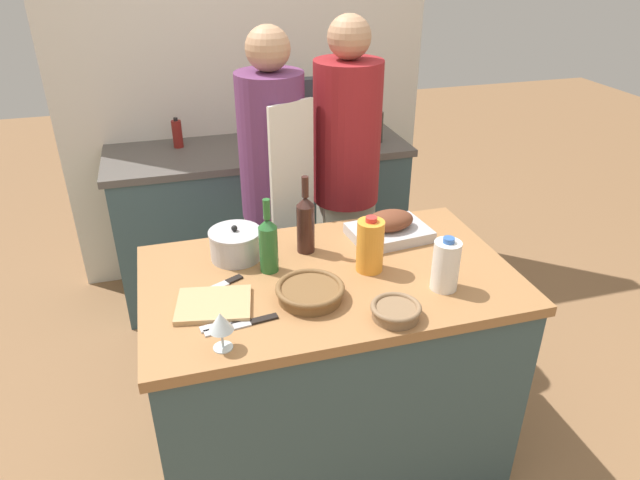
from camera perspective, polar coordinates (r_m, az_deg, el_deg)
The scene contains 22 objects.
ground_plane at distance 2.72m, azimuth 0.76°, elevation -20.22°, with size 12.00×12.00×0.00m, color #8E6642.
kitchen_island at distance 2.39m, azimuth 0.83°, elevation -12.86°, with size 1.37×0.82×0.93m.
back_counter at distance 3.57m, azimuth -5.79°, elevation 2.11°, with size 1.75×0.60×0.94m.
back_wall at distance 3.63m, azimuth -7.50°, elevation 16.00°, with size 2.25×0.10×2.55m.
roasting_pan at distance 2.36m, azimuth 6.94°, elevation 1.23°, with size 0.34×0.26×0.12m.
wicker_basket at distance 1.97m, azimuth -1.00°, elevation -5.17°, with size 0.24×0.24×0.05m.
cutting_board at distance 1.97m, azimuth -10.58°, elevation -6.36°, with size 0.28×0.24×0.02m.
stock_pot at distance 2.22m, azimuth -8.44°, elevation -0.42°, with size 0.20×0.20×0.14m.
mixing_bowl at distance 1.90m, azimuth 7.59°, elevation -7.00°, with size 0.17×0.17×0.05m.
juice_jug at distance 2.10m, azimuth 5.03°, elevation -0.55°, with size 0.10×0.10×0.22m.
milk_jug at distance 2.04m, azimuth 12.46°, elevation -2.47°, with size 0.10×0.10×0.20m.
wine_bottle_green at distance 2.09m, azimuth -5.19°, elevation -0.33°, with size 0.07×0.07×0.29m.
wine_bottle_dark at distance 2.21m, azimuth -1.45°, elevation 1.75°, with size 0.07×0.07×0.32m.
wine_glass_left at distance 1.74m, azimuth -9.91°, elevation -8.17°, with size 0.08×0.08×0.13m.
knife_chef at distance 1.88m, azimuth -7.58°, elevation -8.33°, with size 0.25×0.06×0.01m.
knife_paring at distance 2.08m, azimuth -9.60°, elevation -4.36°, with size 0.16×0.10×0.01m.
knife_bread at distance 1.89m, azimuth -9.27°, elevation -8.21°, with size 0.17×0.05×0.01m.
stand_mixer at distance 3.50m, azimuth -1.25°, elevation 12.53°, with size 0.18×0.14×0.36m.
condiment_bottle_tall at distance 3.45m, azimuth -14.08°, elevation 10.27°, with size 0.06×0.06×0.17m.
condiment_bottle_short at distance 3.45m, azimuth 5.86°, elevation 11.18°, with size 0.05×0.05×0.20m.
person_cook_aproned at distance 2.77m, azimuth -4.61°, elevation 5.17°, with size 0.33×0.35×1.70m.
person_cook_guest at distance 2.89m, azimuth 2.62°, elevation 6.51°, with size 0.33×0.33×1.73m.
Camera 1 is at (-0.52, -1.72, 2.04)m, focal length 32.00 mm.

